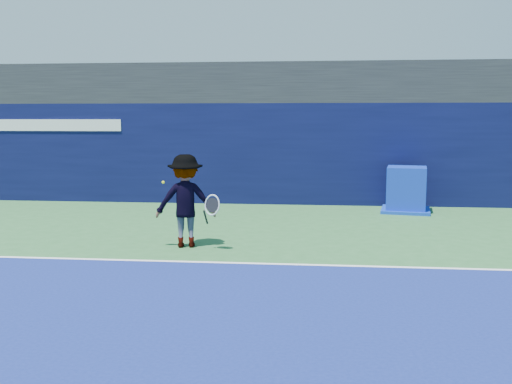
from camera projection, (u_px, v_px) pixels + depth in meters
The scene contains 7 objects.
ground at pixel (227, 324), 7.15m from camera, with size 80.00×80.00×0.00m, color #2C6232.
baseline at pixel (253, 263), 10.11m from camera, with size 24.00×0.10×0.01m, color white.
stadium_band at pixel (281, 85), 18.03m from camera, with size 36.00×3.00×1.20m, color black.
back_wall_assembly at pixel (279, 153), 17.31m from camera, with size 36.00×1.03×3.00m.
equipment_cart at pixel (406, 191), 15.68m from camera, with size 1.49×1.49×1.24m.
tennis_player at pixel (186, 201), 11.37m from camera, with size 1.41×0.89×1.86m.
tennis_ball at pixel (163, 182), 12.25m from camera, with size 0.06×0.06×0.06m.
Camera 1 is at (1.05, -6.80, 2.57)m, focal length 40.00 mm.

